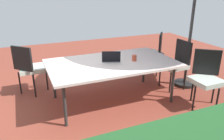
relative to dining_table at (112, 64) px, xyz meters
The scene contains 8 objects.
ground_plane 0.71m from the dining_table, ahead, with size 10.00×10.00×0.02m, color brown.
dining_table is the anchor object (origin of this frame).
chair_northwest 1.63m from the dining_table, 150.36° to the left, with size 0.58×0.58×0.98m.
chair_southwest 1.70m from the dining_table, 148.33° to the right, with size 0.58×0.58×0.98m.
chair_west 1.43m from the dining_table, behind, with size 0.46×0.46×0.98m.
chair_southeast 1.61m from the dining_table, 33.31° to the right, with size 0.59×0.59×0.98m.
laptop 0.09m from the dining_table, 78.14° to the right, with size 0.39×0.35×0.21m.
cup 0.42m from the dining_table, 168.41° to the left, with size 0.08×0.08×0.10m, color #CC4C33.
Camera 1 is at (1.44, 3.41, 1.98)m, focal length 35.68 mm.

